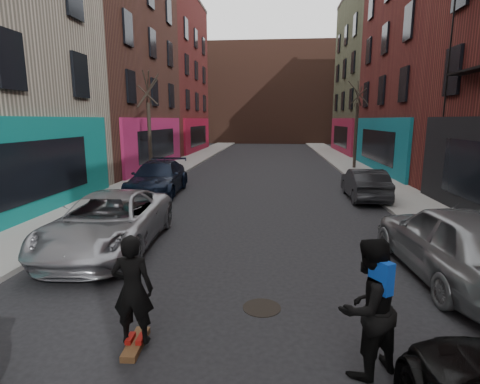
% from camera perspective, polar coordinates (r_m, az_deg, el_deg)
% --- Properties ---
extents(sidewalk_left, '(2.50, 84.00, 0.13)m').
position_cam_1_polar(sidewalk_left, '(33.26, -6.84, 5.18)').
color(sidewalk_left, gray).
rests_on(sidewalk_left, ground).
extents(sidewalk_right, '(2.50, 84.00, 0.13)m').
position_cam_1_polar(sidewalk_right, '(32.98, 15.00, 4.84)').
color(sidewalk_right, gray).
rests_on(sidewalk_right, ground).
extents(building_far, '(40.00, 10.00, 14.00)m').
position_cam_1_polar(building_far, '(58.46, 4.75, 14.51)').
color(building_far, '#47281E').
rests_on(building_far, ground).
extents(tree_left_far, '(2.00, 2.00, 6.50)m').
position_cam_1_polar(tree_left_far, '(21.49, -13.71, 10.65)').
color(tree_left_far, black).
rests_on(tree_left_far, sidewalk_left).
extents(tree_right_far, '(2.00, 2.00, 6.80)m').
position_cam_1_polar(tree_right_far, '(26.91, 17.39, 10.80)').
color(tree_right_far, black).
rests_on(tree_right_far, sidewalk_right).
extents(parked_left_far, '(2.79, 5.45, 1.47)m').
position_cam_1_polar(parked_left_far, '(10.53, -19.31, -4.29)').
color(parked_left_far, '#9A9BA2').
rests_on(parked_left_far, ground).
extents(parked_left_end, '(2.43, 5.31, 1.51)m').
position_cam_1_polar(parked_left_end, '(17.56, -12.39, 2.08)').
color(parked_left_end, black).
rests_on(parked_left_end, ground).
extents(parked_right_far, '(2.31, 5.03, 1.67)m').
position_cam_1_polar(parked_right_far, '(9.25, 30.07, -6.63)').
color(parked_right_far, gray).
rests_on(parked_right_far, ground).
extents(parked_right_end, '(1.46, 4.05, 1.33)m').
position_cam_1_polar(parked_right_end, '(16.97, 18.47, 1.16)').
color(parked_right_end, black).
rests_on(parked_right_end, ground).
extents(skateboard, '(0.26, 0.81, 0.10)m').
position_cam_1_polar(skateboard, '(6.33, -15.58, -21.39)').
color(skateboard, brown).
rests_on(skateboard, ground).
extents(skateboarder, '(0.63, 0.43, 1.68)m').
position_cam_1_polar(skateboarder, '(5.91, -16.03, -14.09)').
color(skateboarder, black).
rests_on(skateboarder, skateboard).
extents(pedestrian, '(1.17, 1.11, 1.91)m').
position_cam_1_polar(pedestrian, '(5.44, 18.88, -16.28)').
color(pedestrian, black).
rests_on(pedestrian, ground).
extents(manhole, '(0.92, 0.92, 0.01)m').
position_cam_1_polar(manhole, '(7.20, 3.34, -17.18)').
color(manhole, black).
rests_on(manhole, ground).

